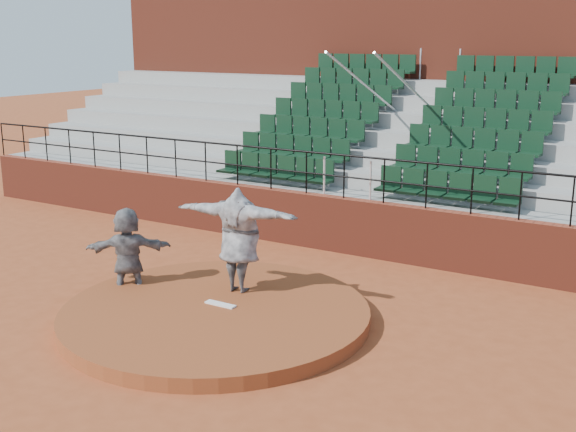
% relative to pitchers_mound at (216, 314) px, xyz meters
% --- Properties ---
extents(ground, '(90.00, 90.00, 0.00)m').
position_rel_pitchers_mound_xyz_m(ground, '(0.00, 0.00, -0.12)').
color(ground, '#9A4622').
rests_on(ground, ground).
extents(pitchers_mound, '(5.50, 5.50, 0.25)m').
position_rel_pitchers_mound_xyz_m(pitchers_mound, '(0.00, 0.00, 0.00)').
color(pitchers_mound, brown).
rests_on(pitchers_mound, ground).
extents(pitching_rubber, '(0.60, 0.15, 0.03)m').
position_rel_pitchers_mound_xyz_m(pitching_rubber, '(0.00, 0.15, 0.14)').
color(pitching_rubber, white).
rests_on(pitching_rubber, pitchers_mound).
extents(boundary_wall, '(24.00, 0.30, 1.30)m').
position_rel_pitchers_mound_xyz_m(boundary_wall, '(0.00, 5.00, 0.53)').
color(boundary_wall, maroon).
rests_on(boundary_wall, ground).
extents(wall_railing, '(24.04, 0.05, 1.03)m').
position_rel_pitchers_mound_xyz_m(wall_railing, '(0.00, 5.00, 1.90)').
color(wall_railing, black).
rests_on(wall_railing, boundary_wall).
extents(seating_deck, '(24.00, 5.97, 4.63)m').
position_rel_pitchers_mound_xyz_m(seating_deck, '(0.00, 8.65, 1.32)').
color(seating_deck, gray).
rests_on(seating_deck, ground).
extents(press_box_facade, '(24.00, 3.00, 7.10)m').
position_rel_pitchers_mound_xyz_m(press_box_facade, '(0.00, 12.60, 3.43)').
color(press_box_facade, maroon).
rests_on(press_box_facade, ground).
extents(pitcher, '(2.53, 0.97, 2.00)m').
position_rel_pitchers_mound_xyz_m(pitcher, '(-0.15, 0.97, 1.13)').
color(pitcher, black).
rests_on(pitcher, pitchers_mound).
extents(fielder, '(1.62, 1.43, 1.77)m').
position_rel_pitchers_mound_xyz_m(fielder, '(-2.23, 0.19, 0.76)').
color(fielder, black).
rests_on(fielder, ground).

